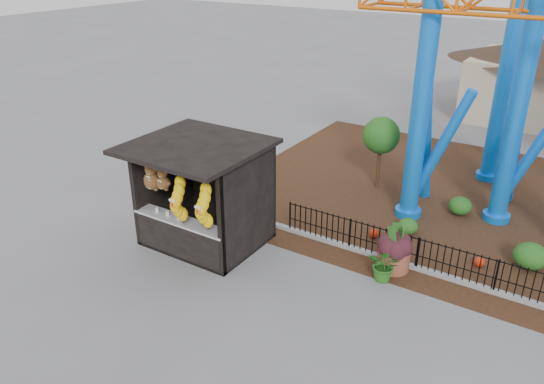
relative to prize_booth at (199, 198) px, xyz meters
The scene contains 9 objects.
ground 3.47m from the prize_booth, 17.07° to the right, with size 120.00×120.00×0.00m, color slate.
mulch_bed 10.06m from the prize_booth, 45.39° to the left, with size 18.00×12.00×0.02m, color #331E11.
curb 7.44m from the prize_booth, 16.60° to the left, with size 18.00×0.18×0.12m, color gray.
prize_booth is the anchor object (origin of this frame).
picket_fence 8.22m from the prize_booth, 14.79° to the left, with size 12.20×0.06×1.00m, color black, non-canonical shape.
terracotta_planter 5.65m from the prize_booth, 18.83° to the left, with size 0.87×0.87×0.61m, color brown.
planter_foliage 5.55m from the prize_booth, 18.83° to the left, with size 0.70×0.70×0.64m, color black.
potted_plant 5.45m from the prize_booth, 12.51° to the left, with size 0.84×0.73×0.94m, color #1E5E1B.
landscaping 9.47m from the prize_booth, 28.29° to the left, with size 8.32×3.47×0.72m.
Camera 1 is at (6.05, -9.37, 8.01)m, focal length 35.00 mm.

